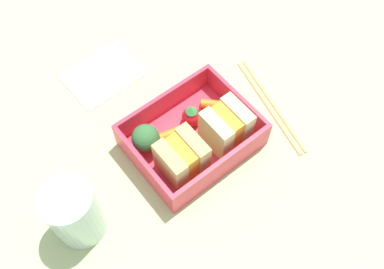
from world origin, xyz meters
TOP-DOWN VIEW (x-y plane):
  - ground_plane at (0.00, 0.00)cm, footprint 120.00×120.00cm
  - bento_tray at (0.00, 0.00)cm, footprint 17.24×13.68cm
  - bento_rim at (0.00, 0.00)cm, footprint 17.24×13.68cm
  - sandwich_left at (-3.86, 2.67)cm, footprint 5.67×5.35cm
  - sandwich_center_left at (3.86, 2.67)cm, footprint 5.67×5.35cm
  - carrot_stick_far_left at (-6.09, -2.27)cm, footprint 3.80×3.85cm
  - strawberry_far_left at (-1.83, -2.38)cm, footprint 2.82×2.82cm
  - carrot_stick_left at (2.05, -2.35)cm, footprint 5.00×2.52cm
  - broccoli_floret at (5.80, -2.86)cm, footprint 3.90×3.90cm
  - chopstick_pair at (-13.62, 2.37)cm, footprint 5.85×18.45cm
  - drinking_glass at (18.88, 0.60)cm, footprint 6.44×6.44cm
  - folded_napkin at (3.16, -18.71)cm, footprint 12.02×9.26cm

SIDE VIEW (x-z plane):
  - ground_plane at x=0.00cm, z-range -2.00..0.00cm
  - folded_napkin at x=3.16cm, z-range 0.00..0.40cm
  - chopstick_pair at x=-13.62cm, z-range 0.00..0.70cm
  - bento_tray at x=0.00cm, z-range 0.00..1.20cm
  - carrot_stick_left at x=2.05cm, z-range 1.20..2.58cm
  - carrot_stick_far_left at x=-6.09cm, z-range 1.20..2.59cm
  - strawberry_far_left at x=-1.83cm, z-range 1.02..4.44cm
  - bento_rim at x=0.00cm, z-range 1.20..5.17cm
  - broccoli_floret at x=5.80cm, z-range 1.62..6.54cm
  - sandwich_left at x=-3.86cm, z-range 1.20..7.28cm
  - sandwich_center_left at x=3.86cm, z-range 1.20..7.28cm
  - drinking_glass at x=18.88cm, z-range 0.00..9.92cm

